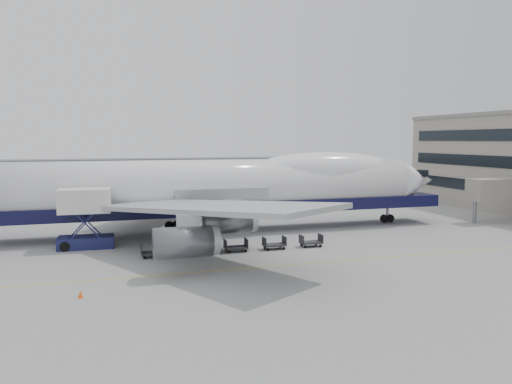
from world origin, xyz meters
name	(u,v)px	position (x,y,z in m)	size (l,w,h in m)	color
ground	(232,253)	(0.00, 0.00, 0.00)	(260.00, 260.00, 0.00)	gray
apron_line	(249,268)	(0.00, -6.00, 0.01)	(60.00, 0.15, 0.01)	gold
hangar	(113,174)	(-10.00, 70.00, 3.50)	(110.00, 8.00, 7.00)	slate
airliner	(213,187)	(0.64, 12.00, 5.62)	(67.00, 55.30, 19.98)	white
catering_truck	(85,215)	(-14.02, 7.05, 3.47)	(5.76, 4.12, 6.24)	#191C4B
traffic_cone	(80,294)	(-13.92, -10.39, 0.26)	(0.37, 0.37, 0.55)	#FD550D
dolly_0	(153,252)	(-7.72, 0.66, 0.53)	(2.30, 1.35, 1.30)	#2D2D30
dolly_1	(195,249)	(-3.60, 0.66, 0.53)	(2.30, 1.35, 1.30)	#2D2D30
dolly_2	(236,247)	(0.52, 0.66, 0.53)	(2.30, 1.35, 1.30)	#2D2D30
dolly_3	(274,244)	(4.65, 0.66, 0.53)	(2.30, 1.35, 1.30)	#2D2D30
dolly_4	(311,242)	(8.77, 0.66, 0.53)	(2.30, 1.35, 1.30)	#2D2D30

